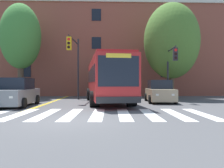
{
  "coord_description": "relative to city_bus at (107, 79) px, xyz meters",
  "views": [
    {
      "loc": [
        1.49,
        -8.98,
        1.53
      ],
      "look_at": [
        2.04,
        7.66,
        1.48
      ],
      "focal_mm": 35.0,
      "sensor_mm": 36.0,
      "label": 1
    }
  ],
  "objects": [
    {
      "name": "building_facade",
      "position": [
        -1.15,
        11.25,
        4.08
      ],
      "size": [
        41.11,
        6.26,
        11.89
      ],
      "color": "brown",
      "rests_on": "ground"
    },
    {
      "name": "car_tan_far_lane",
      "position": [
        4.28,
        -0.19,
        -1.06
      ],
      "size": [
        2.35,
        4.52,
        1.79
      ],
      "color": "tan",
      "rests_on": "ground"
    },
    {
      "name": "street_tree_curbside_large",
      "position": [
        6.45,
        3.73,
        3.84
      ],
      "size": [
        5.56,
        5.38,
        9.47
      ],
      "color": "brown",
      "rests_on": "ground"
    },
    {
      "name": "city_bus",
      "position": [
        0.0,
        0.0,
        0.0
      ],
      "size": [
        3.88,
        11.59,
        3.45
      ],
      "color": "#B22323",
      "rests_on": "ground"
    },
    {
      "name": "crosswalk",
      "position": [
        -1.77,
        -6.84,
        -1.87
      ],
      "size": [
        13.58,
        4.72,
        0.01
      ],
      "color": "white",
      "rests_on": "ground"
    },
    {
      "name": "street_tree_curbside_small",
      "position": [
        -8.63,
        4.59,
        4.34
      ],
      "size": [
        5.04,
        5.14,
        9.55
      ],
      "color": "#4C3D2D",
      "rests_on": "ground"
    },
    {
      "name": "traffic_light_overhead",
      "position": [
        -2.76,
        1.39,
        1.96
      ],
      "size": [
        0.47,
        4.19,
        5.73
      ],
      "color": "#28282D",
      "rests_on": "ground"
    },
    {
      "name": "car_grey_near_lane",
      "position": [
        -6.08,
        -2.8,
        -1.02
      ],
      "size": [
        2.27,
        4.87,
        1.89
      ],
      "color": "slate",
      "rests_on": "ground"
    },
    {
      "name": "traffic_light_near_corner",
      "position": [
        5.43,
        0.56,
        1.33
      ],
      "size": [
        0.52,
        3.14,
        4.73
      ],
      "color": "#28282D",
      "rests_on": "ground"
    },
    {
      "name": "lane_line_yellow_inner",
      "position": [
        -4.59,
        7.16,
        -1.87
      ],
      "size": [
        0.12,
        36.0,
        0.01
      ],
      "primitive_type": "cube",
      "color": "gold",
      "rests_on": "ground"
    },
    {
      "name": "lane_line_yellow_outer",
      "position": [
        -4.43,
        7.16,
        -1.87
      ],
      "size": [
        0.12,
        36.0,
        0.01
      ],
      "primitive_type": "cube",
      "color": "gold",
      "rests_on": "ground"
    },
    {
      "name": "car_silver_behind_bus",
      "position": [
        -0.19,
        8.35,
        -1.1
      ],
      "size": [
        1.99,
        4.14,
        1.68
      ],
      "color": "#B7BABF",
      "rests_on": "ground"
    },
    {
      "name": "ground_plane",
      "position": [
        -1.63,
        -8.68,
        -1.87
      ],
      "size": [
        120.0,
        120.0,
        0.0
      ],
      "primitive_type": "plane",
      "color": "#4C4C4F"
    }
  ]
}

